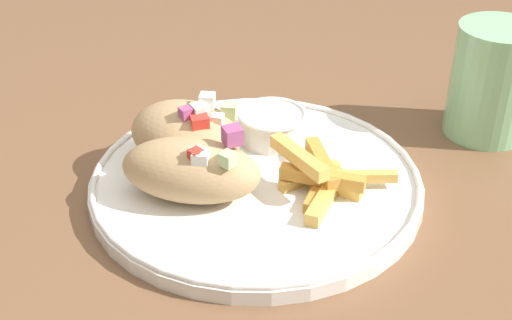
{
  "coord_description": "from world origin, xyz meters",
  "views": [
    {
      "loc": [
        0.08,
        -0.54,
        1.12
      ],
      "look_at": [
        0.02,
        0.01,
        0.76
      ],
      "focal_mm": 50.0,
      "sensor_mm": 36.0,
      "label": 1
    }
  ],
  "objects_px": {
    "plate": "(256,182)",
    "sauce_ramekin": "(272,124)",
    "pita_sandwich_far": "(186,134)",
    "water_glass": "(491,86)",
    "fries_pile": "(321,176)",
    "pita_sandwich_near": "(192,170)"
  },
  "relations": [
    {
      "from": "plate",
      "to": "pita_sandwich_near",
      "type": "height_order",
      "value": "pita_sandwich_near"
    },
    {
      "from": "sauce_ramekin",
      "to": "pita_sandwich_near",
      "type": "bearing_deg",
      "value": -119.18
    },
    {
      "from": "sauce_ramekin",
      "to": "water_glass",
      "type": "height_order",
      "value": "water_glass"
    },
    {
      "from": "pita_sandwich_near",
      "to": "sauce_ramekin",
      "type": "bearing_deg",
      "value": 65.22
    },
    {
      "from": "water_glass",
      "to": "sauce_ramekin",
      "type": "bearing_deg",
      "value": -163.35
    },
    {
      "from": "pita_sandwich_far",
      "to": "water_glass",
      "type": "bearing_deg",
      "value": 39.53
    },
    {
      "from": "plate",
      "to": "pita_sandwich_near",
      "type": "bearing_deg",
      "value": -146.4
    },
    {
      "from": "fries_pile",
      "to": "water_glass",
      "type": "bearing_deg",
      "value": 41.38
    },
    {
      "from": "pita_sandwich_far",
      "to": "water_glass",
      "type": "distance_m",
      "value": 0.32
    },
    {
      "from": "plate",
      "to": "pita_sandwich_far",
      "type": "distance_m",
      "value": 0.08
    },
    {
      "from": "fries_pile",
      "to": "water_glass",
      "type": "xyz_separation_m",
      "value": [
        0.17,
        0.15,
        0.03
      ]
    },
    {
      "from": "pita_sandwich_far",
      "to": "pita_sandwich_near",
      "type": "bearing_deg",
      "value": -56.21
    },
    {
      "from": "plate",
      "to": "fries_pile",
      "type": "xyz_separation_m",
      "value": [
        0.06,
        -0.01,
        0.02
      ]
    },
    {
      "from": "plate",
      "to": "sauce_ramekin",
      "type": "height_order",
      "value": "sauce_ramekin"
    },
    {
      "from": "water_glass",
      "to": "pita_sandwich_near",
      "type": "bearing_deg",
      "value": -148.25
    },
    {
      "from": "pita_sandwich_far",
      "to": "fries_pile",
      "type": "bearing_deg",
      "value": 4.94
    },
    {
      "from": "water_glass",
      "to": "plate",
      "type": "bearing_deg",
      "value": -148.69
    },
    {
      "from": "pita_sandwich_far",
      "to": "fries_pile",
      "type": "distance_m",
      "value": 0.13
    },
    {
      "from": "sauce_ramekin",
      "to": "fries_pile",
      "type": "bearing_deg",
      "value": -57.09
    },
    {
      "from": "fries_pile",
      "to": "plate",
      "type": "bearing_deg",
      "value": 171.56
    },
    {
      "from": "plate",
      "to": "sauce_ramekin",
      "type": "bearing_deg",
      "value": 84.12
    },
    {
      "from": "fries_pile",
      "to": "pita_sandwich_far",
      "type": "bearing_deg",
      "value": 167.15
    }
  ]
}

